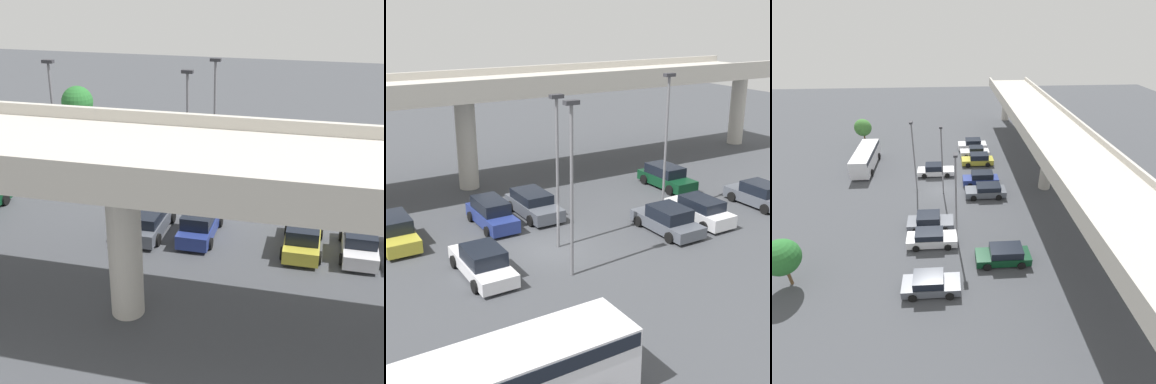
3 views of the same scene
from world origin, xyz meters
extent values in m
plane|color=#424449|center=(0.00, 0.00, 0.00)|extent=(116.50, 116.50, 0.00)
cube|color=#BCB7AD|center=(0.00, 12.59, 7.15)|extent=(54.37, 7.01, 0.90)
cube|color=#BCB7AD|center=(0.00, 9.23, 7.87)|extent=(54.37, 0.30, 0.55)
cube|color=#BCB7AD|center=(0.00, 15.94, 7.87)|extent=(54.37, 0.30, 0.55)
cylinder|color=#BCB7AD|center=(0.00, 12.59, 3.35)|extent=(1.42, 1.42, 6.70)
cylinder|color=#BCB7AD|center=(27.18, 12.59, 3.35)|extent=(1.42, 1.42, 6.70)
cube|color=gold|center=(-7.03, 4.98, 0.55)|extent=(1.81, 4.47, 0.72)
cube|color=black|center=(-7.03, 5.21, 1.27)|extent=(1.67, 2.55, 0.73)
cylinder|color=black|center=(-6.10, 3.59, 0.34)|extent=(0.22, 0.68, 0.68)
cylinder|color=black|center=(-6.10, 6.36, 0.34)|extent=(0.22, 0.68, 0.68)
cube|color=silver|center=(-4.23, -0.86, 0.50)|extent=(1.85, 4.82, 0.64)
cube|color=black|center=(-4.23, -1.10, 1.18)|extent=(1.70, 2.19, 0.72)
cylinder|color=black|center=(-5.18, 0.63, 0.32)|extent=(0.22, 0.65, 0.65)
cylinder|color=black|center=(-3.29, 0.63, 0.32)|extent=(0.22, 0.65, 0.65)
cylinder|color=black|center=(-5.18, -2.36, 0.32)|extent=(0.22, 0.65, 0.65)
cylinder|color=black|center=(-3.29, -2.36, 0.32)|extent=(0.22, 0.65, 0.65)
cube|color=navy|center=(-1.39, 4.81, 0.55)|extent=(1.71, 4.46, 0.76)
cube|color=black|center=(-1.39, 4.99, 1.28)|extent=(1.58, 2.67, 0.71)
cylinder|color=black|center=(-0.51, 3.42, 0.31)|extent=(0.22, 0.62, 0.62)
cylinder|color=black|center=(-2.27, 3.42, 0.31)|extent=(0.22, 0.62, 0.62)
cylinder|color=black|center=(-0.51, 6.19, 0.31)|extent=(0.22, 0.62, 0.62)
cylinder|color=black|center=(-2.27, 6.19, 0.31)|extent=(0.22, 0.62, 0.62)
cube|color=#515660|center=(1.54, 5.06, 0.56)|extent=(1.93, 4.73, 0.74)
cube|color=black|center=(1.54, 5.39, 1.22)|extent=(1.78, 2.76, 0.58)
cylinder|color=black|center=(2.53, 3.59, 0.34)|extent=(0.22, 0.69, 0.69)
cylinder|color=black|center=(0.56, 3.59, 0.34)|extent=(0.22, 0.69, 0.69)
cylinder|color=black|center=(2.53, 6.52, 0.34)|extent=(0.22, 0.69, 0.69)
cylinder|color=black|center=(0.56, 6.52, 0.34)|extent=(0.22, 0.69, 0.69)
cube|color=#515660|center=(7.10, -1.19, 0.50)|extent=(1.96, 4.62, 0.64)
cube|color=black|center=(7.10, -1.37, 1.18)|extent=(1.81, 2.26, 0.73)
cylinder|color=black|center=(6.09, 0.24, 0.32)|extent=(0.22, 0.64, 0.64)
cylinder|color=black|center=(8.10, 0.24, 0.32)|extent=(0.22, 0.64, 0.64)
cylinder|color=black|center=(6.09, -2.62, 0.32)|extent=(0.22, 0.64, 0.64)
cylinder|color=black|center=(8.10, -2.62, 0.32)|extent=(0.22, 0.64, 0.64)
cube|color=silver|center=(9.77, -0.96, 0.56)|extent=(1.76, 4.67, 0.77)
cube|color=black|center=(9.77, -1.19, 1.24)|extent=(1.62, 2.55, 0.60)
cylinder|color=black|center=(8.87, 0.49, 0.32)|extent=(0.22, 0.64, 0.64)
cylinder|color=black|center=(10.67, 0.49, 0.32)|extent=(0.22, 0.64, 0.64)
cylinder|color=black|center=(8.87, -2.40, 0.32)|extent=(0.22, 0.64, 0.64)
cylinder|color=black|center=(10.67, -2.40, 0.32)|extent=(0.22, 0.64, 0.64)
cube|color=#0C381E|center=(12.45, 5.23, 0.55)|extent=(1.84, 4.71, 0.71)
cube|color=black|center=(12.45, 5.47, 1.26)|extent=(1.70, 2.76, 0.70)
cylinder|color=black|center=(13.39, 3.76, 0.35)|extent=(0.22, 0.71, 0.71)
cylinder|color=black|center=(11.50, 3.76, 0.35)|extent=(0.22, 0.71, 0.71)
cylinder|color=black|center=(13.39, 6.69, 0.35)|extent=(0.22, 0.71, 0.71)
cylinder|color=black|center=(11.50, 6.69, 0.35)|extent=(0.22, 0.71, 0.71)
cube|color=#515660|center=(15.21, -0.86, 0.53)|extent=(1.89, 4.51, 0.70)
cube|color=black|center=(15.21, -1.04, 1.22)|extent=(1.74, 2.32, 0.69)
cylinder|color=black|center=(14.25, 0.54, 0.33)|extent=(0.22, 0.66, 0.66)
cylinder|color=black|center=(16.18, 0.54, 0.33)|extent=(0.22, 0.66, 0.66)
cylinder|color=black|center=(14.25, -2.26, 0.33)|extent=(0.22, 0.66, 0.66)
cube|color=silver|center=(-7.11, -10.56, 1.40)|extent=(8.50, 2.36, 2.30)
cube|color=black|center=(-7.11, -10.56, 2.22)|extent=(8.33, 2.41, 0.51)
cylinder|color=black|center=(-4.48, -9.36, 0.45)|extent=(0.90, 0.29, 0.90)
cylinder|color=slate|center=(0.54, 0.11, 4.07)|extent=(0.16, 0.16, 8.13)
cube|color=#333338|center=(0.54, 0.11, 8.23)|extent=(0.70, 0.35, 0.20)
cylinder|color=slate|center=(-0.48, -3.12, 4.18)|extent=(0.16, 0.16, 8.36)
cube|color=#333338|center=(-0.48, -3.12, 8.46)|extent=(0.70, 0.35, 0.20)
cylinder|color=slate|center=(8.88, 1.36, 4.30)|extent=(0.16, 0.16, 8.59)
cube|color=#333338|center=(8.88, 1.36, 8.69)|extent=(0.70, 0.35, 0.20)
camera|label=1|loc=(-7.45, 30.83, 13.93)|focal=50.00mm
camera|label=2|loc=(-12.32, -23.42, 12.26)|focal=50.00mm
camera|label=3|loc=(31.47, 0.67, 18.83)|focal=28.00mm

